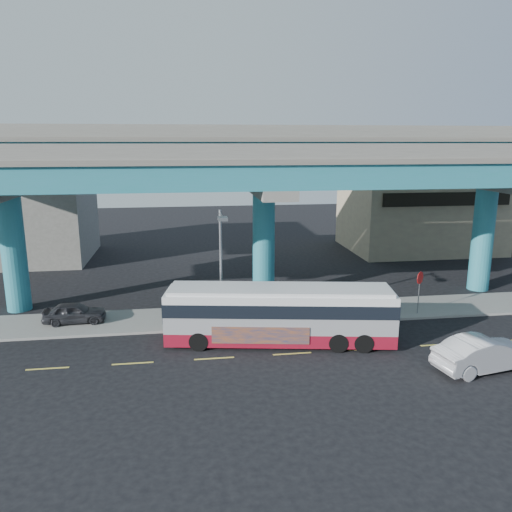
{
  "coord_description": "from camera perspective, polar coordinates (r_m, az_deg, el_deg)",
  "views": [
    {
      "loc": [
        -5.26,
        -23.59,
        10.66
      ],
      "look_at": [
        -1.25,
        4.0,
        4.21
      ],
      "focal_mm": 35.0,
      "sensor_mm": 36.0,
      "label": 1
    }
  ],
  "objects": [
    {
      "name": "sedan",
      "position": [
        26.43,
        24.62,
        -10.1
      ],
      "size": [
        3.5,
        5.57,
        1.63
      ],
      "primitive_type": "imported",
      "rotation": [
        0.0,
        0.0,
        1.75
      ],
      "color": "silver",
      "rests_on": "ground"
    },
    {
      "name": "sidewalk",
      "position": [
        31.4,
        1.88,
        -6.69
      ],
      "size": [
        70.0,
        4.0,
        0.15
      ],
      "primitive_type": "cube",
      "color": "gray",
      "rests_on": "ground"
    },
    {
      "name": "ground",
      "position": [
        26.41,
        4.01,
        -10.82
      ],
      "size": [
        120.0,
        120.0,
        0.0
      ],
      "primitive_type": "plane",
      "color": "black",
      "rests_on": "ground"
    },
    {
      "name": "viaduct",
      "position": [
        33.15,
        0.89,
        10.39
      ],
      "size": [
        52.0,
        12.4,
        11.7
      ],
      "color": "teal",
      "rests_on": "ground"
    },
    {
      "name": "building_beige",
      "position": [
        52.54,
        18.16,
        4.55
      ],
      "size": [
        14.0,
        10.23,
        7.0
      ],
      "color": "tan",
      "rests_on": "ground"
    },
    {
      "name": "stop_sign",
      "position": [
        32.35,
        18.2,
        -2.96
      ],
      "size": [
        0.66,
        0.53,
        2.71
      ],
      "rotation": [
        0.0,
        0.0,
        0.27
      ],
      "color": "gray",
      "rests_on": "sidewalk"
    },
    {
      "name": "street_lamp",
      "position": [
        27.79,
        -3.98,
        0.43
      ],
      "size": [
        0.5,
        2.26,
        6.78
      ],
      "color": "gray",
      "rests_on": "sidewalk"
    },
    {
      "name": "parked_car",
      "position": [
        31.53,
        -20.03,
        -6.1
      ],
      "size": [
        1.7,
        3.69,
        1.22
      ],
      "primitive_type": "imported",
      "rotation": [
        0.0,
        0.0,
        1.61
      ],
      "color": "#2D2E32",
      "rests_on": "sidewalk"
    },
    {
      "name": "building_concrete",
      "position": [
        50.2,
        -25.36,
        4.72
      ],
      "size": [
        12.0,
        10.0,
        9.0
      ],
      "primitive_type": "cube",
      "color": "gray",
      "rests_on": "ground"
    },
    {
      "name": "transit_bus",
      "position": [
        26.83,
        2.76,
        -6.49
      ],
      "size": [
        12.39,
        4.63,
        3.12
      ],
      "rotation": [
        0.0,
        0.0,
        -0.17
      ],
      "color": "maroon",
      "rests_on": "ground"
    },
    {
      "name": "lane_markings",
      "position": [
        26.14,
        4.15,
        -11.07
      ],
      "size": [
        58.0,
        0.12,
        0.01
      ],
      "color": "#D8C64C",
      "rests_on": "ground"
    }
  ]
}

